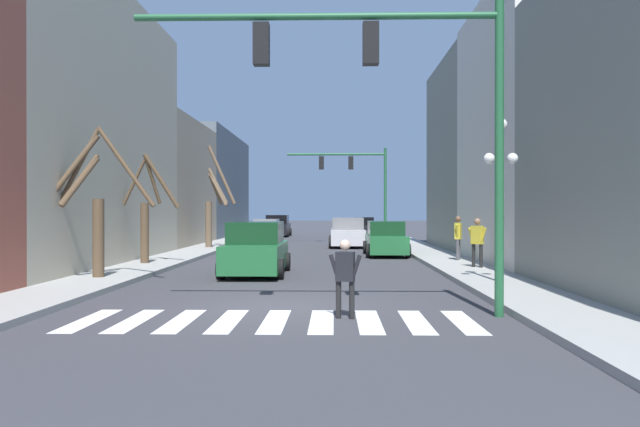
% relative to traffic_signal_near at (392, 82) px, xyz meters
% --- Properties ---
extents(ground_plane, '(240.00, 240.00, 0.00)m').
position_rel_traffic_signal_near_xyz_m(ground_plane, '(-2.29, 1.06, -4.69)').
color(ground_plane, '#38383D').
extents(sidewalk_left, '(2.13, 90.00, 0.15)m').
position_rel_traffic_signal_near_xyz_m(sidewalk_left, '(-8.03, 1.06, -4.61)').
color(sidewalk_left, '#9E9E99').
rests_on(sidewalk_left, ground_plane).
extents(sidewalk_right, '(2.13, 90.00, 0.15)m').
position_rel_traffic_signal_near_xyz_m(sidewalk_right, '(3.46, 1.06, -4.61)').
color(sidewalk_right, '#9E9E99').
rests_on(sidewalk_right, ground_plane).
extents(building_row_left, '(6.00, 50.34, 10.59)m').
position_rel_traffic_signal_near_xyz_m(building_row_left, '(-12.10, 18.57, -0.02)').
color(building_row_left, '#934C3D').
rests_on(building_row_left, ground_plane).
extents(building_row_right, '(6.00, 30.76, 10.29)m').
position_rel_traffic_signal_near_xyz_m(building_row_right, '(7.53, 11.06, 0.10)').
color(building_row_right, gray).
rests_on(building_row_right, ground_plane).
extents(crosswalk_stripes, '(7.65, 2.60, 0.01)m').
position_rel_traffic_signal_near_xyz_m(crosswalk_stripes, '(-2.29, -0.60, -4.68)').
color(crosswalk_stripes, white).
rests_on(crosswalk_stripes, ground_plane).
extents(traffic_signal_near, '(7.41, 0.28, 6.41)m').
position_rel_traffic_signal_near_xyz_m(traffic_signal_near, '(0.00, 0.00, 0.00)').
color(traffic_signal_near, '#236038').
rests_on(traffic_signal_near, ground_plane).
extents(traffic_signal_far, '(6.40, 0.28, 6.15)m').
position_rel_traffic_signal_near_xyz_m(traffic_signal_far, '(0.32, 27.57, -0.24)').
color(traffic_signal_far, '#236038').
rests_on(traffic_signal_far, ground_plane).
extents(street_lamp_right_corner, '(0.95, 0.36, 4.52)m').
position_rel_traffic_signal_near_xyz_m(street_lamp_right_corner, '(3.45, 4.81, -1.35)').
color(street_lamp_right_corner, black).
rests_on(street_lamp_right_corner, sidewalk_right).
extents(car_at_intersection, '(2.18, 4.31, 1.72)m').
position_rel_traffic_signal_near_xyz_m(car_at_intersection, '(-0.36, 23.68, -3.89)').
color(car_at_intersection, silver).
rests_on(car_at_intersection, ground_plane).
extents(car_parked_right_mid, '(2.11, 4.58, 1.76)m').
position_rel_traffic_signal_near_xyz_m(car_parked_right_mid, '(-5.79, 38.64, -3.87)').
color(car_parked_right_mid, black).
rests_on(car_parked_right_mid, ground_plane).
extents(car_parked_left_far, '(1.98, 4.39, 1.63)m').
position_rel_traffic_signal_near_xyz_m(car_parked_left_far, '(1.28, 16.81, -3.92)').
color(car_parked_left_far, '#236B38').
rests_on(car_parked_left_far, ground_plane).
extents(car_driving_away_lane, '(1.98, 4.66, 1.58)m').
position_rel_traffic_signal_near_xyz_m(car_driving_away_lane, '(1.28, 39.00, -3.94)').
color(car_driving_away_lane, black).
rests_on(car_driving_away_lane, ground_plane).
extents(car_parked_left_near, '(1.98, 4.33, 1.54)m').
position_rel_traffic_signal_near_xyz_m(car_parked_left_near, '(-5.85, 30.94, -3.96)').
color(car_parked_left_near, silver).
rests_on(car_parked_left_near, ground_plane).
extents(car_parked_left_mid, '(2.06, 4.46, 1.75)m').
position_rel_traffic_signal_near_xyz_m(car_parked_left_mid, '(-3.73, 8.05, -3.87)').
color(car_parked_left_mid, '#236B38').
rests_on(car_parked_left_mid, ground_plane).
extents(pedestrian_near_right_corner, '(0.67, 0.28, 1.55)m').
position_rel_traffic_signal_near_xyz_m(pedestrian_near_right_corner, '(-0.93, -0.27, -3.77)').
color(pedestrian_near_right_corner, black).
rests_on(pedestrian_near_right_corner, ground_plane).
extents(pedestrian_on_right_sidewalk, '(0.36, 0.74, 1.75)m').
position_rel_traffic_signal_near_xyz_m(pedestrian_on_right_sidewalk, '(3.81, 12.50, -3.50)').
color(pedestrian_on_right_sidewalk, '#4C4C51').
rests_on(pedestrian_on_right_sidewalk, sidewalk_right).
extents(pedestrian_on_left_sidewalk, '(0.59, 0.57, 1.70)m').
position_rel_traffic_signal_near_xyz_m(pedestrian_on_left_sidewalk, '(3.84, 9.28, -3.53)').
color(pedestrian_on_left_sidewalk, black).
rests_on(pedestrian_on_left_sidewalk, sidewalk_right).
extents(street_tree_right_far, '(1.67, 2.61, 5.51)m').
position_rel_traffic_signal_near_xyz_m(street_tree_right_far, '(-7.66, 21.04, -2.22)').
color(street_tree_right_far, brown).
rests_on(street_tree_right_far, sidewalk_left).
extents(street_tree_left_mid, '(2.17, 0.71, 4.14)m').
position_rel_traffic_signal_near_xyz_m(street_tree_left_mid, '(-8.19, 10.86, -2.69)').
color(street_tree_left_mid, brown).
rests_on(street_tree_left_mid, sidewalk_left).
extents(street_tree_left_near, '(3.18, 1.09, 4.47)m').
position_rel_traffic_signal_near_xyz_m(street_tree_left_near, '(-8.28, 5.70, -2.45)').
color(street_tree_left_near, brown).
rests_on(street_tree_left_near, sidewalk_left).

